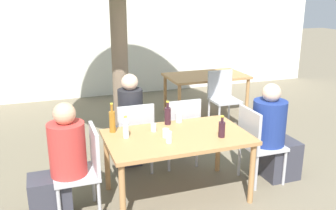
{
  "coord_description": "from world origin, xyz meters",
  "views": [
    {
      "loc": [
        -1.32,
        -3.46,
        2.21
      ],
      "look_at": [
        0.0,
        0.3,
        0.97
      ],
      "focal_mm": 40.0,
      "sensor_mm": 36.0,
      "label": 1
    }
  ],
  "objects_px": {
    "wine_bottle_3": "(222,129)",
    "drinking_glass_3": "(154,127)",
    "patio_chair_3": "(180,128)",
    "drinking_glass_2": "(179,118)",
    "dining_table_back": "(206,79)",
    "dining_table_front": "(177,142)",
    "patio_chair_4": "(223,95)",
    "patio_chair_2": "(134,134)",
    "water_bottle_2": "(126,129)",
    "amber_bottle_0": "(112,121)",
    "person_seated_2": "(129,125)",
    "person_seated_1": "(274,137)",
    "patio_chair_0": "(84,166)",
    "drinking_glass_0": "(166,133)",
    "drinking_glass_1": "(169,137)",
    "patio_chair_1": "(257,141)",
    "person_seated_0": "(60,168)"
  },
  "relations": [
    {
      "from": "dining_table_front",
      "to": "water_bottle_2",
      "type": "height_order",
      "value": "water_bottle_2"
    },
    {
      "from": "patio_chair_0",
      "to": "patio_chair_4",
      "type": "height_order",
      "value": "same"
    },
    {
      "from": "amber_bottle_0",
      "to": "drinking_glass_1",
      "type": "height_order",
      "value": "amber_bottle_0"
    },
    {
      "from": "wine_bottle_3",
      "to": "drinking_glass_3",
      "type": "height_order",
      "value": "wine_bottle_3"
    },
    {
      "from": "dining_table_back",
      "to": "patio_chair_2",
      "type": "distance_m",
      "value": 2.64
    },
    {
      "from": "patio_chair_0",
      "to": "drinking_glass_0",
      "type": "bearing_deg",
      "value": 89.4
    },
    {
      "from": "amber_bottle_0",
      "to": "drinking_glass_0",
      "type": "bearing_deg",
      "value": -33.97
    },
    {
      "from": "patio_chair_1",
      "to": "person_seated_0",
      "type": "bearing_deg",
      "value": 90.0
    },
    {
      "from": "patio_chair_4",
      "to": "drinking_glass_2",
      "type": "bearing_deg",
      "value": -131.83
    },
    {
      "from": "person_seated_1",
      "to": "drinking_glass_3",
      "type": "relative_size",
      "value": 13.71
    },
    {
      "from": "person_seated_1",
      "to": "patio_chair_2",
      "type": "bearing_deg",
      "value": 65.76
    },
    {
      "from": "patio_chair_2",
      "to": "person_seated_2",
      "type": "bearing_deg",
      "value": -90.0
    },
    {
      "from": "person_seated_1",
      "to": "drinking_glass_1",
      "type": "bearing_deg",
      "value": 96.69
    },
    {
      "from": "patio_chair_3",
      "to": "drinking_glass_0",
      "type": "relative_size",
      "value": 9.86
    },
    {
      "from": "person_seated_2",
      "to": "patio_chair_2",
      "type": "bearing_deg",
      "value": 90.0
    },
    {
      "from": "patio_chair_0",
      "to": "drinking_glass_3",
      "type": "relative_size",
      "value": 10.5
    },
    {
      "from": "patio_chair_1",
      "to": "water_bottle_2",
      "type": "xyz_separation_m",
      "value": [
        -1.52,
        0.12,
        0.29
      ]
    },
    {
      "from": "dining_table_front",
      "to": "water_bottle_2",
      "type": "xyz_separation_m",
      "value": [
        -0.53,
        0.12,
        0.17
      ]
    },
    {
      "from": "amber_bottle_0",
      "to": "drinking_glass_2",
      "type": "xyz_separation_m",
      "value": [
        0.79,
        0.06,
        -0.07
      ]
    },
    {
      "from": "wine_bottle_3",
      "to": "person_seated_0",
      "type": "bearing_deg",
      "value": 173.18
    },
    {
      "from": "dining_table_front",
      "to": "person_seated_2",
      "type": "relative_size",
      "value": 1.22
    },
    {
      "from": "dining_table_front",
      "to": "amber_bottle_0",
      "type": "bearing_deg",
      "value": 152.65
    },
    {
      "from": "drinking_glass_1",
      "to": "amber_bottle_0",
      "type": "bearing_deg",
      "value": 134.44
    },
    {
      "from": "patio_chair_1",
      "to": "wine_bottle_3",
      "type": "relative_size",
      "value": 3.89
    },
    {
      "from": "patio_chair_2",
      "to": "water_bottle_2",
      "type": "height_order",
      "value": "water_bottle_2"
    },
    {
      "from": "dining_table_front",
      "to": "drinking_glass_3",
      "type": "height_order",
      "value": "drinking_glass_3"
    },
    {
      "from": "patio_chair_3",
      "to": "wine_bottle_3",
      "type": "height_order",
      "value": "wine_bottle_3"
    },
    {
      "from": "water_bottle_2",
      "to": "drinking_glass_2",
      "type": "height_order",
      "value": "water_bottle_2"
    },
    {
      "from": "drinking_glass_0",
      "to": "drinking_glass_1",
      "type": "bearing_deg",
      "value": -97.19
    },
    {
      "from": "patio_chair_3",
      "to": "drinking_glass_0",
      "type": "height_order",
      "value": "patio_chair_3"
    },
    {
      "from": "patio_chair_1",
      "to": "amber_bottle_0",
      "type": "xyz_separation_m",
      "value": [
        -1.62,
        0.33,
        0.33
      ]
    },
    {
      "from": "dining_table_back",
      "to": "patio_chair_3",
      "type": "distance_m",
      "value": 2.26
    },
    {
      "from": "patio_chair_3",
      "to": "person_seated_2",
      "type": "distance_m",
      "value": 0.65
    },
    {
      "from": "person_seated_1",
      "to": "amber_bottle_0",
      "type": "xyz_separation_m",
      "value": [
        -1.85,
        0.33,
        0.31
      ]
    },
    {
      "from": "patio_chair_3",
      "to": "drinking_glass_2",
      "type": "distance_m",
      "value": 0.42
    },
    {
      "from": "water_bottle_2",
      "to": "drinking_glass_2",
      "type": "relative_size",
      "value": 2.2
    },
    {
      "from": "patio_chair_0",
      "to": "drinking_glass_2",
      "type": "distance_m",
      "value": 1.24
    },
    {
      "from": "water_bottle_2",
      "to": "person_seated_0",
      "type": "bearing_deg",
      "value": -170.43
    },
    {
      "from": "water_bottle_2",
      "to": "person_seated_1",
      "type": "bearing_deg",
      "value": -3.83
    },
    {
      "from": "patio_chair_1",
      "to": "drinking_glass_3",
      "type": "xyz_separation_m",
      "value": [
        -1.19,
        0.2,
        0.24
      ]
    },
    {
      "from": "patio_chair_0",
      "to": "dining_table_back",
      "type": "bearing_deg",
      "value": 135.6
    },
    {
      "from": "patio_chair_0",
      "to": "drinking_glass_0",
      "type": "height_order",
      "value": "patio_chair_0"
    },
    {
      "from": "patio_chair_2",
      "to": "drinking_glass_3",
      "type": "distance_m",
      "value": 0.56
    },
    {
      "from": "person_seated_2",
      "to": "drinking_glass_1",
      "type": "distance_m",
      "value": 1.12
    },
    {
      "from": "amber_bottle_0",
      "to": "dining_table_front",
      "type": "bearing_deg",
      "value": -27.35
    },
    {
      "from": "dining_table_front",
      "to": "patio_chair_4",
      "type": "xyz_separation_m",
      "value": [
        1.53,
        1.91,
        -0.12
      ]
    },
    {
      "from": "patio_chair_2",
      "to": "person_seated_1",
      "type": "height_order",
      "value": "person_seated_1"
    },
    {
      "from": "dining_table_back",
      "to": "amber_bottle_0",
      "type": "xyz_separation_m",
      "value": [
        -2.16,
        -2.25,
        0.21
      ]
    },
    {
      "from": "patio_chair_3",
      "to": "amber_bottle_0",
      "type": "xyz_separation_m",
      "value": [
        -0.93,
        -0.36,
        0.33
      ]
    },
    {
      "from": "person_seated_0",
      "to": "person_seated_1",
      "type": "distance_m",
      "value": 2.45
    }
  ]
}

